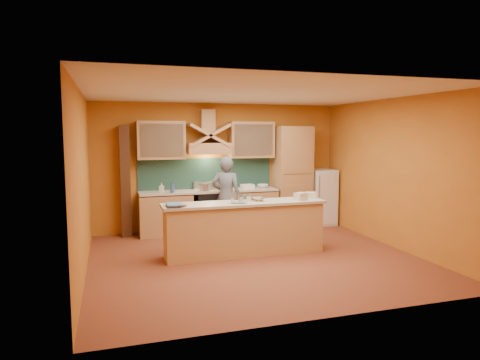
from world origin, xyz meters
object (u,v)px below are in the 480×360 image
object	(u,v)px
kitchen_scale	(246,199)
mixing_bowl	(257,199)
person	(226,196)
fridge	(321,197)
stove	(209,211)

from	to	relation	value
kitchen_scale	mixing_bowl	size ratio (longest dim) A/B	0.47
kitchen_scale	person	bearing A→B (deg)	70.85
fridge	mixing_bowl	world-z (taller)	fridge
fridge	mixing_bowl	distance (m)	2.93
kitchen_scale	mixing_bowl	world-z (taller)	kitchen_scale
stove	kitchen_scale	size ratio (longest dim) A/B	7.84
person	kitchen_scale	bearing A→B (deg)	113.83
kitchen_scale	stove	bearing A→B (deg)	78.62
fridge	person	xyz separation A→B (m)	(-2.45, -0.47, 0.19)
stove	person	xyz separation A→B (m)	(0.25, -0.47, 0.39)
mixing_bowl	kitchen_scale	bearing A→B (deg)	-175.37
stove	mixing_bowl	size ratio (longest dim) A/B	3.67
fridge	kitchen_scale	world-z (taller)	fridge
fridge	kitchen_scale	bearing A→B (deg)	-142.79
mixing_bowl	stove	bearing A→B (deg)	103.75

